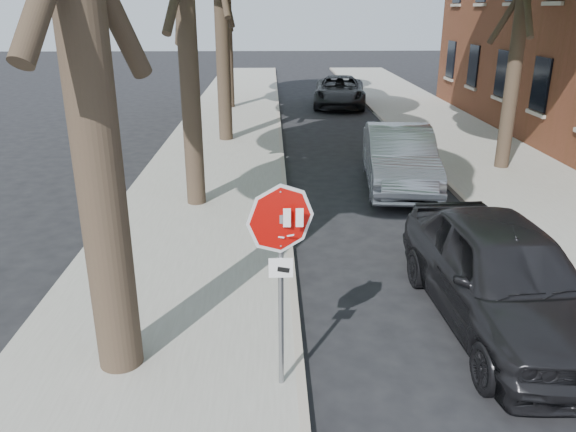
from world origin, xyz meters
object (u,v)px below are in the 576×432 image
car_a (502,275)px  car_d (340,91)px  car_b (399,158)px  stop_sign (281,249)px

car_a → car_d: car_a is taller
car_a → car_b: car_a is taller
car_b → car_d: size_ratio=0.93×
car_b → car_d: bearing=96.0°
car_d → stop_sign: bearing=-91.8°
car_b → car_d: 13.21m
stop_sign → car_b: stop_sign is taller
stop_sign → car_d: bearing=81.4°
car_b → car_d: (-0.03, 13.21, -0.07)m
stop_sign → car_d: 22.03m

